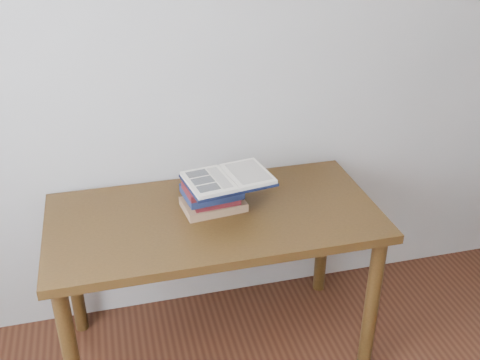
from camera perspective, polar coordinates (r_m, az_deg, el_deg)
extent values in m
cube|color=beige|center=(2.38, -2.94, 13.63)|extent=(3.50, 0.04, 2.60)
cube|color=#462C11|center=(2.27, -2.64, -3.84)|extent=(1.33, 0.66, 0.04)
cylinder|color=#462C11|center=(2.26, -16.73, -17.02)|extent=(0.06, 0.06, 0.67)
cylinder|color=#462C11|center=(2.45, 13.23, -12.23)|extent=(0.06, 0.06, 0.67)
cylinder|color=#462C11|center=(2.68, -16.63, -8.84)|extent=(0.06, 0.06, 0.67)
cylinder|color=#462C11|center=(2.84, 8.41, -5.45)|extent=(0.06, 0.06, 0.67)
cube|color=#976C4E|center=(2.29, -2.72, -2.48)|extent=(0.26, 0.19, 0.03)
cube|color=maroon|center=(2.28, -2.68, -1.80)|extent=(0.20, 0.16, 0.03)
cube|color=#181745|center=(2.26, -2.90, -1.16)|extent=(0.24, 0.19, 0.04)
cube|color=maroon|center=(2.23, -2.74, -0.71)|extent=(0.24, 0.16, 0.03)
cube|color=black|center=(2.23, -1.21, -0.03)|extent=(0.37, 0.28, 0.01)
cube|color=beige|center=(2.20, -3.24, -0.17)|extent=(0.19, 0.25, 0.01)
cube|color=beige|center=(2.26, 0.75, 0.65)|extent=(0.19, 0.25, 0.01)
cylinder|color=beige|center=(2.23, -1.22, 0.21)|extent=(0.05, 0.22, 0.01)
cube|color=black|center=(2.25, -4.38, 0.66)|extent=(0.09, 0.07, 0.00)
cube|color=black|center=(2.19, -3.82, -0.04)|extent=(0.09, 0.07, 0.00)
cube|color=black|center=(2.14, -3.23, -0.79)|extent=(0.09, 0.07, 0.00)
cube|color=beige|center=(2.21, -2.08, 0.27)|extent=(0.07, 0.19, 0.00)
cube|color=beige|center=(2.26, 0.83, 0.87)|extent=(0.16, 0.21, 0.00)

